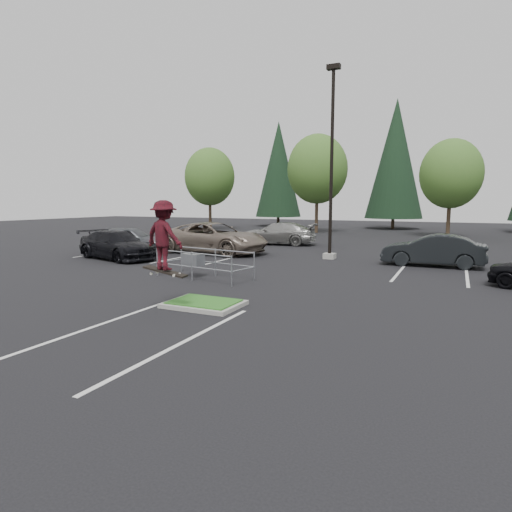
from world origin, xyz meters
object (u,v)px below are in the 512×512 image
at_px(conif_a, 278,169).
at_px(car_l_grey, 129,239).
at_px(light_pole, 331,174).
at_px(decid_a, 210,179).
at_px(decid_c, 451,176).
at_px(decid_b, 317,171).
at_px(car_l_black, 116,245).
at_px(conif_b, 395,159).
at_px(car_far_silver, 278,233).
at_px(car_l_tan, 214,238).
at_px(cart_corral, 196,260).
at_px(car_r_charc, 433,250).
at_px(skateboarder, 164,236).

height_order(conif_a, car_l_grey, conif_a).
height_order(light_pole, decid_a, light_pole).
distance_m(decid_c, car_l_grey, 26.99).
distance_m(decid_b, car_l_black, 24.45).
height_order(decid_a, car_l_grey, decid_a).
height_order(conif_b, car_far_silver, conif_b).
distance_m(light_pole, decid_c, 18.67).
relative_size(car_l_tan, car_far_silver, 1.21).
distance_m(light_pole, car_l_tan, 7.90).
height_order(light_pole, conif_a, conif_a).
distance_m(light_pole, cart_corral, 9.45).
xyz_separation_m(car_l_tan, car_r_charc, (12.22, 0.00, -0.16)).
height_order(conif_b, car_l_black, conif_b).
distance_m(cart_corral, car_l_black, 7.63).
bearing_deg(car_l_tan, decid_b, 3.00).
distance_m(decid_a, decid_b, 12.02).
xyz_separation_m(decid_a, cart_corral, (15.06, -25.95, -4.86)).
distance_m(cart_corral, car_l_tan, 8.22).
bearing_deg(car_r_charc, car_l_black, -73.61).
relative_size(decid_b, car_l_grey, 2.06).
bearing_deg(car_l_grey, conif_a, -12.75).
relative_size(cart_corral, car_l_tan, 0.64).
distance_m(skateboarder, car_l_grey, 15.36).
bearing_deg(decid_c, car_r_charc, -90.86).
bearing_deg(decid_c, conif_b, 119.32).
distance_m(light_pole, skateboarder, 13.27).
bearing_deg(conif_a, car_l_grey, -85.27).
bearing_deg(cart_corral, conif_a, 117.46).
xyz_separation_m(decid_a, car_l_tan, (11.51, -18.53, -4.65)).
relative_size(conif_a, car_far_silver, 2.35).
xyz_separation_m(light_pole, decid_c, (5.49, 17.83, 0.69)).
bearing_deg(car_l_tan, car_l_black, 146.61).
distance_m(conif_a, car_l_black, 33.84).
xyz_separation_m(decid_a, skateboarder, (17.38, -31.03, -3.42)).
bearing_deg(car_l_tan, skateboarder, -150.37).
distance_m(cart_corral, car_far_silver, 14.07).
distance_m(conif_b, car_l_tan, 30.51).
height_order(decid_b, car_l_black, decid_b).
bearing_deg(car_l_grey, car_far_silver, -55.78).
bearing_deg(car_far_silver, car_l_grey, -45.60).
xyz_separation_m(conif_a, conif_b, (14.00, 0.50, 0.75)).
bearing_deg(decid_a, car_l_tan, -58.16).
distance_m(decid_a, car_far_silver, 18.35).
bearing_deg(car_l_tan, cart_corral, -149.96).
distance_m(car_l_tan, car_r_charc, 12.22).
xyz_separation_m(skateboarder, car_l_tan, (-5.87, 12.50, -1.23)).
xyz_separation_m(car_r_charc, car_far_silver, (-10.72, 6.50, 0.03)).
bearing_deg(cart_corral, car_far_silver, 108.73).
bearing_deg(car_l_tan, conif_a, 19.22).
bearing_deg(decid_b, skateboarder, -80.32).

